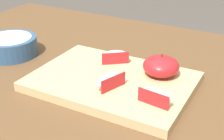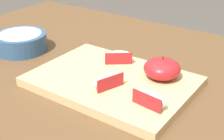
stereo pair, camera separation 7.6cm
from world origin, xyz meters
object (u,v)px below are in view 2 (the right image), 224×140
Objects in this scene: apple_wedge_middle at (118,57)px; ceramic_fruit_bowl at (21,42)px; cutting_board at (112,81)px; apple_wedge_back at (107,80)px; apple_wedge_near_knife at (150,98)px; apple_half_skin_up at (162,68)px.

apple_wedge_middle is 0.48× the size of ceramic_fruit_bowl.
ceramic_fruit_bowl is (-0.35, 0.02, 0.02)m from cutting_board.
apple_wedge_back and apple_wedge_near_knife have the same top height.
cutting_board is 4.29× the size of apple_half_skin_up.
ceramic_fruit_bowl is (-0.48, 0.08, -0.01)m from apple_wedge_near_knife.
apple_wedge_middle is 0.96× the size of apple_wedge_near_knife.
apple_wedge_back is (0.02, -0.04, 0.03)m from cutting_board.
apple_half_skin_up is at bearing -5.07° from apple_wedge_middle.
apple_half_skin_up is at bearing 106.41° from apple_wedge_near_knife.
apple_half_skin_up is 0.13m from apple_wedge_near_knife.
cutting_board is 0.09m from apple_wedge_middle.
cutting_board is 4.81× the size of apple_wedge_back.
apple_wedge_back is (-0.08, -0.11, -0.01)m from apple_half_skin_up.
apple_wedge_middle is 0.22m from apple_wedge_near_knife.
apple_half_skin_up is 0.14m from apple_wedge_back.
apple_half_skin_up reaches higher than ceramic_fruit_bowl.
apple_wedge_near_knife is (0.04, -0.12, -0.01)m from apple_half_skin_up.
apple_wedge_back is (0.05, -0.12, 0.00)m from apple_wedge_middle.
cutting_board is 0.12m from apple_half_skin_up.
apple_wedge_middle is 0.32m from ceramic_fruit_bowl.
ceramic_fruit_bowl is at bearing -174.06° from apple_half_skin_up.
apple_half_skin_up is at bearing 34.87° from cutting_board.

